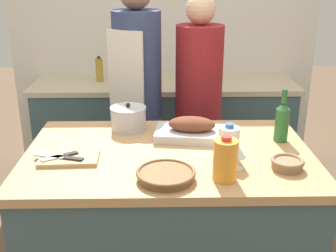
{
  "coord_description": "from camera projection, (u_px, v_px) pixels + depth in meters",
  "views": [
    {
      "loc": [
        -0.04,
        -1.81,
        1.75
      ],
      "look_at": [
        0.0,
        0.13,
        1.02
      ],
      "focal_mm": 45.0,
      "sensor_mm": 36.0,
      "label": 1
    }
  ],
  "objects": [
    {
      "name": "kitchen_island",
      "position": [
        169.0,
        235.0,
        2.15
      ],
      "size": [
        1.35,
        0.85,
        0.94
      ],
      "color": "#3D565B",
      "rests_on": "ground_plane"
    },
    {
      "name": "cutting_board",
      "position": [
        69.0,
        158.0,
        1.89
      ],
      "size": [
        0.27,
        0.18,
        0.02
      ],
      "color": "tan",
      "rests_on": "kitchen_island"
    },
    {
      "name": "milk_jug",
      "position": [
        229.0,
        143.0,
        1.88
      ],
      "size": [
        0.09,
        0.09,
        0.17
      ],
      "color": "white",
      "rests_on": "kitchen_island"
    },
    {
      "name": "wine_bottle_green",
      "position": [
        282.0,
        121.0,
        2.07
      ],
      "size": [
        0.07,
        0.07,
        0.27
      ],
      "color": "#28662D",
      "rests_on": "kitchen_island"
    },
    {
      "name": "mixing_bowl",
      "position": [
        287.0,
        163.0,
        1.8
      ],
      "size": [
        0.14,
        0.14,
        0.05
      ],
      "color": "#846647",
      "rests_on": "kitchen_island"
    },
    {
      "name": "back_counter",
      "position": [
        165.0,
        132.0,
        3.57
      ],
      "size": [
        2.12,
        0.6,
        0.88
      ],
      "color": "#3D565B",
      "rests_on": "ground_plane"
    },
    {
      "name": "back_wall",
      "position": [
        164.0,
        27.0,
        3.6
      ],
      "size": [
        2.62,
        0.1,
        2.55
      ],
      "color": "silver",
      "rests_on": "ground_plane"
    },
    {
      "name": "wine_glass_left",
      "position": [
        237.0,
        151.0,
        1.78
      ],
      "size": [
        0.08,
        0.08,
        0.12
      ],
      "color": "silver",
      "rests_on": "kitchen_island"
    },
    {
      "name": "condiment_bottle_tall",
      "position": [
        99.0,
        70.0,
        3.39
      ],
      "size": [
        0.06,
        0.06,
        0.21
      ],
      "color": "#B28E2D",
      "rests_on": "back_counter"
    },
    {
      "name": "condiment_bottle_extra",
      "position": [
        132.0,
        78.0,
        3.26
      ],
      "size": [
        0.06,
        0.06,
        0.14
      ],
      "color": "#B28E2D",
      "rests_on": "back_counter"
    },
    {
      "name": "knife_chef",
      "position": [
        60.0,
        157.0,
        1.87
      ],
      "size": [
        0.24,
        0.1,
        0.01
      ],
      "color": "#B7B7BC",
      "rests_on": "cutting_board"
    },
    {
      "name": "roasting_pan",
      "position": [
        192.0,
        130.0,
        2.12
      ],
      "size": [
        0.39,
        0.26,
        0.11
      ],
      "color": "#BCBCC1",
      "rests_on": "kitchen_island"
    },
    {
      "name": "person_cook_guest",
      "position": [
        198.0,
        105.0,
        2.81
      ],
      "size": [
        0.31,
        0.31,
        1.6
      ],
      "rotation": [
        0.0,
        0.0,
        0.13
      ],
      "color": "beige",
      "rests_on": "ground_plane"
    },
    {
      "name": "stock_pot",
      "position": [
        128.0,
        118.0,
        2.24
      ],
      "size": [
        0.19,
        0.19,
        0.15
      ],
      "color": "#B7B7BC",
      "rests_on": "kitchen_island"
    },
    {
      "name": "knife_paring",
      "position": [
        61.0,
        156.0,
        1.88
      ],
      "size": [
        0.16,
        0.11,
        0.01
      ],
      "color": "#B7B7BC",
      "rests_on": "cutting_board"
    },
    {
      "name": "juice_jug",
      "position": [
        225.0,
        160.0,
        1.69
      ],
      "size": [
        0.1,
        0.1,
        0.19
      ],
      "color": "orange",
      "rests_on": "kitchen_island"
    },
    {
      "name": "person_cook_aproned",
      "position": [
        138.0,
        97.0,
        2.75
      ],
      "size": [
        0.33,
        0.35,
        1.71
      ],
      "rotation": [
        0.0,
        0.0,
        -0.46
      ],
      "color": "beige",
      "rests_on": "ground_plane"
    },
    {
      "name": "wicker_basket",
      "position": [
        166.0,
        175.0,
        1.71
      ],
      "size": [
        0.25,
        0.25,
        0.04
      ],
      "color": "brown",
      "rests_on": "kitchen_island"
    },
    {
      "name": "condiment_bottle_short",
      "position": [
        185.0,
        71.0,
        3.4
      ],
      "size": [
        0.06,
        0.06,
        0.18
      ],
      "color": "maroon",
      "rests_on": "back_counter"
    }
  ]
}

